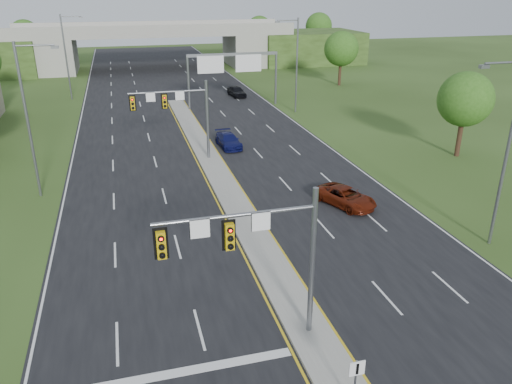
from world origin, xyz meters
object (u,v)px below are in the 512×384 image
at_px(sign_gantry, 232,65).
at_px(car_far_b, 228,140).
at_px(car_far_a, 345,197).
at_px(signal_mast_far, 181,109).
at_px(signal_mast_near, 261,247).
at_px(car_far_c, 237,91).
at_px(overpass, 155,49).
at_px(keep_right_sign, 356,377).

distance_m(sign_gantry, car_far_b, 17.96).
bearing_deg(car_far_a, signal_mast_far, 105.07).
distance_m(signal_mast_near, car_far_c, 52.25).
height_order(overpass, car_far_a, overpass).
bearing_deg(signal_mast_near, sign_gantry, 78.75).
xyz_separation_m(keep_right_sign, car_far_b, (2.48, 32.60, -0.85)).
xyz_separation_m(sign_gantry, car_far_c, (1.96, 5.95, -4.49)).
height_order(signal_mast_near, overpass, overpass).
xyz_separation_m(overpass, car_far_c, (8.64, -29.13, -2.80)).
xyz_separation_m(car_far_a, car_far_b, (-4.97, 15.63, -0.01)).
xyz_separation_m(signal_mast_far, car_far_a, (9.72, -12.48, -4.05)).
relative_size(keep_right_sign, sign_gantry, 0.19).
height_order(signal_mast_near, car_far_a, signal_mast_near).
relative_size(keep_right_sign, overpass, 0.03).
distance_m(signal_mast_far, sign_gantry, 21.91).
relative_size(car_far_b, car_far_c, 1.04).
bearing_deg(signal_mast_far, car_far_a, -52.10).
height_order(signal_mast_far, car_far_a, signal_mast_far).
distance_m(keep_right_sign, overpass, 84.55).
xyz_separation_m(signal_mast_far, overpass, (2.26, 55.07, -1.17)).
distance_m(keep_right_sign, car_far_b, 32.71).
bearing_deg(car_far_c, signal_mast_near, -108.71).
distance_m(car_far_b, car_far_c, 23.61).
bearing_deg(car_far_a, sign_gantry, 68.53).
xyz_separation_m(overpass, car_far_b, (2.48, -51.93, -2.89)).
distance_m(overpass, car_far_c, 30.52).
bearing_deg(sign_gantry, car_far_a, -88.64).
bearing_deg(car_far_b, signal_mast_far, -150.02).
relative_size(sign_gantry, car_far_a, 2.47).
bearing_deg(car_far_c, signal_mast_far, -119.43).
bearing_deg(sign_gantry, car_far_c, 71.77).
bearing_deg(signal_mast_near, signal_mast_far, 90.00).
relative_size(sign_gantry, car_far_c, 2.70).
relative_size(signal_mast_far, car_far_a, 1.49).
height_order(signal_mast_far, overpass, overpass).
height_order(keep_right_sign, car_far_c, keep_right_sign).
distance_m(car_far_a, car_far_c, 38.44).
distance_m(keep_right_sign, car_far_a, 18.55).
bearing_deg(keep_right_sign, signal_mast_far, 94.39).
xyz_separation_m(signal_mast_far, car_far_b, (4.75, 3.15, -4.06)).
relative_size(signal_mast_near, sign_gantry, 0.60).
bearing_deg(car_far_b, sign_gantry, 72.43).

